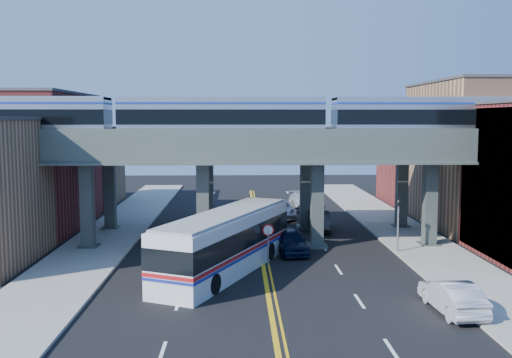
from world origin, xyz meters
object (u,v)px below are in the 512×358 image
car_lane_a (290,241)px  car_parked_curb (452,296)px  transit_bus (226,243)px  car_lane_d (302,201)px  transit_train (222,118)px  car_lane_b (318,221)px  traffic_signal (398,220)px  stop_sign (268,238)px  car_lane_c (279,209)px

car_lane_a → car_parked_curb: size_ratio=1.02×
transit_bus → car_lane_d: transit_bus is taller
transit_train → transit_bus: (0.37, -6.25, -7.36)m
car_lane_a → car_lane_b: (3.01, 7.86, -0.01)m
traffic_signal → car_lane_a: traffic_signal is taller
stop_sign → car_lane_b: bearing=67.3°
transit_bus → traffic_signal: bearing=-45.2°
transit_bus → car_parked_curb: size_ratio=2.86×
car_lane_b → car_lane_d: 11.11m
traffic_signal → transit_bus: traffic_signal is taller
stop_sign → car_lane_c: 17.32m
stop_sign → car_lane_c: (1.87, 17.20, -0.95)m
car_lane_b → transit_bus: bearing=-118.3°
transit_bus → car_lane_b: (7.27, 12.49, -0.96)m
transit_train → car_parked_curb: 19.54m
traffic_signal → car_lane_a: size_ratio=0.87×
traffic_signal → car_lane_d: 19.88m
transit_bus → car_parked_curb: bearing=-100.3°
stop_sign → car_lane_d: bearing=78.4°
car_lane_b → car_lane_c: bearing=117.3°
transit_train → car_lane_a: size_ratio=9.18×
car_parked_curb → car_lane_a: bearing=-65.1°
car_lane_c → car_parked_curb: (6.33, -25.90, -0.04)m
car_lane_a → car_lane_c: size_ratio=0.81×
car_lane_b → car_lane_c: (-2.83, 5.96, 0.02)m
transit_train → car_lane_a: transit_train is taller
car_parked_curb → car_lane_d: bearing=-86.8°
car_lane_b → car_lane_d: bearing=92.5°
stop_sign → traffic_signal: traffic_signal is taller
stop_sign → car_lane_c: bearing=83.8°
car_lane_c → transit_bus: bearing=-106.5°
car_lane_c → car_lane_a: bearing=-93.7°
car_lane_a → car_parked_curb: 13.73m
traffic_signal → car_lane_d: (-4.31, 19.35, -1.51)m
car_lane_a → car_lane_b: car_lane_a is taller
traffic_signal → transit_bus: 12.24m
traffic_signal → transit_train: bearing=170.4°
traffic_signal → car_lane_a: 7.37m
car_parked_curb → car_lane_b: bearing=-83.4°
car_parked_curb → transit_train: bearing=-54.3°
transit_train → car_lane_a: bearing=-19.2°
transit_train → stop_sign: size_ratio=16.49×
car_lane_b → transit_train: bearing=-138.9°
stop_sign → car_parked_curb: (8.20, -8.71, -0.99)m
transit_train → transit_bus: bearing=-86.6°
stop_sign → car_lane_d: stop_sign is taller
car_lane_b → car_lane_d: size_ratio=0.88×
transit_bus → car_lane_a: size_ratio=2.81×
car_lane_a → car_lane_d: bearing=73.9°
transit_train → car_parked_curb: (11.14, -13.71, -8.35)m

